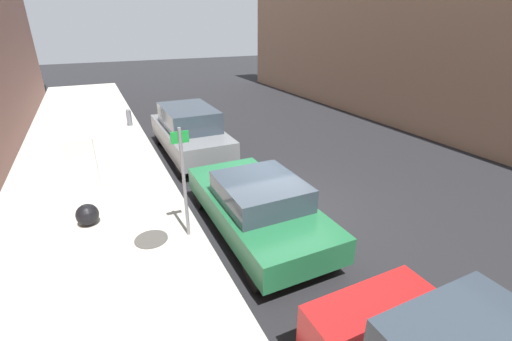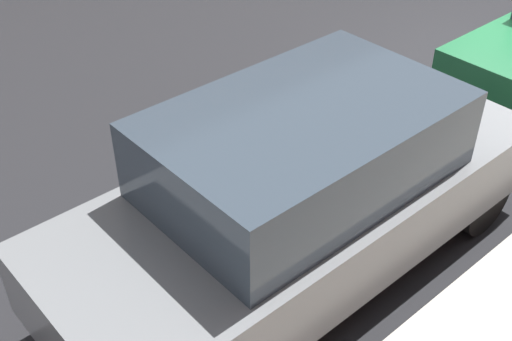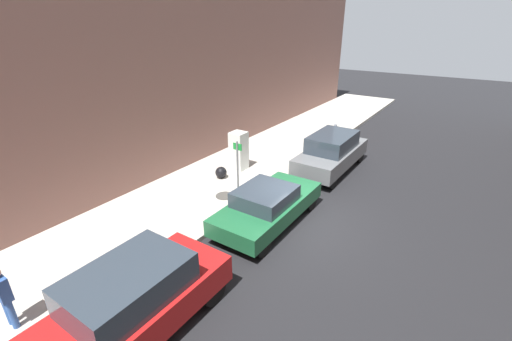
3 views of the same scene
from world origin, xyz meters
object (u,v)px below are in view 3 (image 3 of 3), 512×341
discarded_refrigerator (239,151)px  street_sign_post (238,170)px  pedestrian_walking_far (3,294)px  trash_bag (221,172)px  fire_hydrant (335,130)px  parked_sedan_green (268,205)px  parked_suv_red (132,302)px  parked_suv_gray (332,152)px

discarded_refrigerator → street_sign_post: (1.91, -2.63, 0.49)m
pedestrian_walking_far → trash_bag: bearing=-150.0°
discarded_refrigerator → fire_hydrant: 7.20m
trash_bag → parked_sedan_green: size_ratio=0.11×
fire_hydrant → parked_suv_red: bearing=-84.2°
trash_bag → parked_sedan_green: parked_sedan_green is taller
street_sign_post → parked_suv_gray: (1.50, 5.15, -0.62)m
pedestrian_walking_far → parked_suv_gray: parked_suv_gray is taller
trash_bag → parked_suv_gray: (3.46, 3.75, 0.49)m
parked_sedan_green → fire_hydrant: bearing=99.0°
pedestrian_walking_far → parked_suv_red: 2.76m
fire_hydrant → pedestrian_walking_far: (-0.76, -16.85, 0.49)m
street_sign_post → pedestrian_walking_far: street_sign_post is taller
pedestrian_walking_far → street_sign_post: bearing=-164.0°
street_sign_post → pedestrian_walking_far: size_ratio=1.56×
fire_hydrant → parked_suv_gray: 4.70m
street_sign_post → fire_hydrant: street_sign_post is taller
fire_hydrant → street_sign_post: bearing=-89.5°
fire_hydrant → parked_sedan_green: parked_sedan_green is taller
pedestrian_walking_far → parked_suv_red: size_ratio=0.34×
trash_bag → parked_suv_red: size_ratio=0.11×
pedestrian_walking_far → parked_suv_red: (2.33, 1.47, -0.13)m
discarded_refrigerator → parked_suv_gray: size_ratio=0.37×
discarded_refrigerator → trash_bag: size_ratio=3.49×
trash_bag → street_sign_post: bearing=-35.4°
discarded_refrigerator → parked_sedan_green: (3.41, -2.97, -0.32)m
parked_suv_red → parked_suv_gray: (-0.00, 10.96, -0.01)m
street_sign_post → parked_suv_red: bearing=-75.6°
discarded_refrigerator → pedestrian_walking_far: (1.08, -9.90, 0.01)m
discarded_refrigerator → parked_suv_red: size_ratio=0.38×
parked_suv_red → parked_suv_gray: parked_suv_red is taller
street_sign_post → parked_sedan_green: (1.50, -0.35, -0.81)m
street_sign_post → pedestrian_walking_far: bearing=-96.6°
fire_hydrant → parked_suv_red: 15.46m
fire_hydrant → parked_sedan_green: 10.04m
parked_suv_red → fire_hydrant: bearing=95.8°
trash_bag → parked_suv_gray: parked_suv_gray is taller
street_sign_post → pedestrian_walking_far: (-0.84, -7.28, -0.48)m
pedestrian_walking_far → parked_suv_gray: (2.33, 12.43, -0.14)m
street_sign_post → fire_hydrant: (-0.08, 9.57, -0.97)m
street_sign_post → parked_suv_red: street_sign_post is taller
fire_hydrant → parked_suv_gray: size_ratio=0.16×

